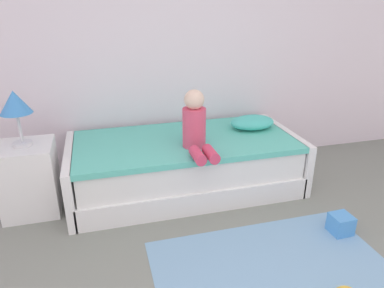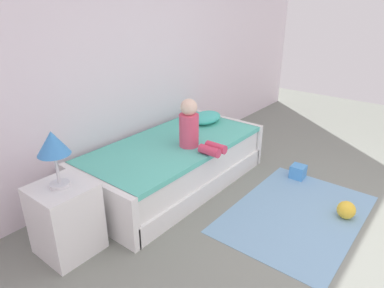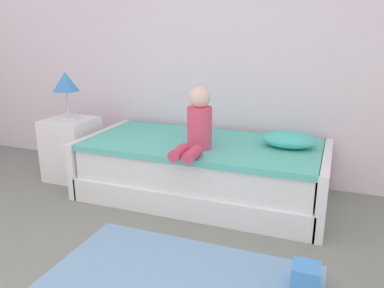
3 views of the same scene
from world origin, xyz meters
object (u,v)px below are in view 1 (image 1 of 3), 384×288
at_px(bed, 185,164).
at_px(table_lamp, 15,105).
at_px(toy_block, 341,224).
at_px(child_figure, 196,126).
at_px(nightstand, 30,179).
at_px(pillow, 252,122).

relative_size(bed, table_lamp, 4.69).
relative_size(bed, toy_block, 13.59).
xyz_separation_m(table_lamp, child_figure, (1.39, -0.19, -0.23)).
height_order(table_lamp, child_figure, table_lamp).
xyz_separation_m(bed, nightstand, (-1.35, -0.04, 0.05)).
height_order(child_figure, pillow, child_figure).
xyz_separation_m(nightstand, child_figure, (1.39, -0.19, 0.40)).
bearing_deg(toy_block, bed, 133.99).
distance_m(bed, nightstand, 1.35).
distance_m(child_figure, pillow, 0.76).
xyz_separation_m(pillow, toy_block, (0.27, -1.12, -0.49)).
height_order(bed, table_lamp, table_lamp).
distance_m(table_lamp, child_figure, 1.42).
distance_m(bed, toy_block, 1.43).
height_order(nightstand, child_figure, child_figure).
distance_m(bed, table_lamp, 1.52).
xyz_separation_m(nightstand, table_lamp, (0.00, 0.00, 0.64)).
distance_m(pillow, toy_block, 1.25).
bearing_deg(table_lamp, nightstand, 0.00).
height_order(table_lamp, toy_block, table_lamp).
bearing_deg(nightstand, pillow, 3.90).
bearing_deg(table_lamp, child_figure, -7.72).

